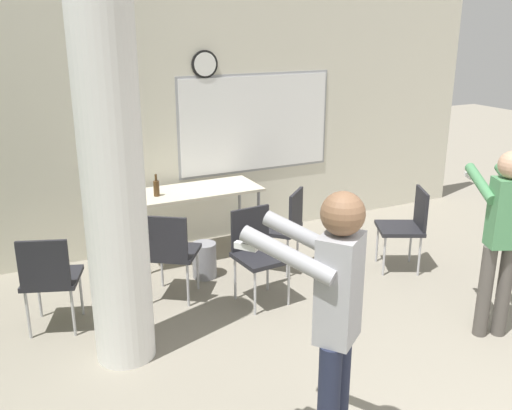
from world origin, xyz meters
name	(u,v)px	position (x,y,z in m)	size (l,w,h in m)	color
wall_back	(182,124)	(0.02, 5.06, 1.40)	(8.00, 0.15, 2.80)	beige
support_pillar	(113,184)	(-1.24, 2.96, 1.40)	(0.45, 0.45, 2.80)	white
folding_table	(194,195)	(-0.05, 4.57, 0.71)	(1.44, 0.62, 0.77)	beige
bottle_on_table	(156,188)	(-0.47, 4.53, 0.86)	(0.06, 0.06, 0.23)	#4C3319
waste_bin	(204,260)	(-0.16, 4.02, 0.18)	(0.25, 0.25, 0.37)	gray
chair_table_right	(283,224)	(0.65, 3.83, 0.51)	(0.62, 0.62, 0.87)	#232328
chair_table_left	(171,249)	(-0.61, 3.69, 0.51)	(0.61, 0.61, 0.87)	#232328
chair_mid_room	(407,223)	(1.80, 3.28, 0.51)	(0.59, 0.59, 0.87)	#232328
chair_table_front	(258,249)	(0.11, 3.34, 0.51)	(0.48, 0.48, 0.87)	#232328
chair_near_pillar	(50,275)	(-1.68, 3.59, 0.51)	(0.57, 0.57, 0.87)	#232328
person_playing_front	(333,315)	(-0.47, 1.28, 1.00)	(0.61, 0.67, 1.70)	#1E2338
person_playing_side	(501,230)	(1.57, 1.93, 0.92)	(0.51, 0.66, 1.57)	#514C47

